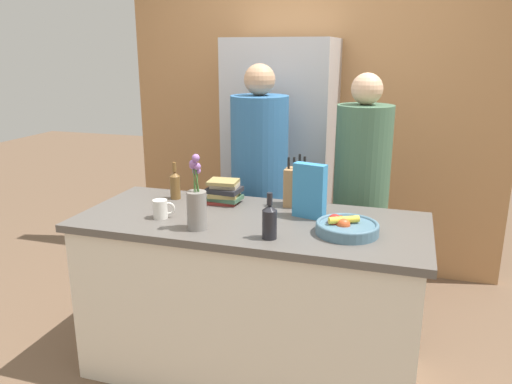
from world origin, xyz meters
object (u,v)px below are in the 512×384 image
(fruit_bowl, at_px, (346,227))
(coffee_mug, at_px, (161,209))
(flower_vase, at_px, (197,205))
(person_in_blue, at_px, (361,189))
(book_stack, at_px, (224,192))
(bottle_oil, at_px, (175,184))
(bottle_vinegar, at_px, (270,221))
(person_at_sink, at_px, (259,180))
(knife_block, at_px, (296,187))
(refrigerator, at_px, (281,163))
(cereal_box, at_px, (310,191))

(fruit_bowl, relative_size, coffee_mug, 2.71)
(fruit_bowl, bearing_deg, flower_vase, -168.24)
(person_in_blue, bearing_deg, book_stack, -151.52)
(coffee_mug, bearing_deg, bottle_oil, 103.98)
(flower_vase, height_order, bottle_vinegar, flower_vase)
(book_stack, relative_size, person_in_blue, 0.12)
(person_at_sink, relative_size, person_in_blue, 1.03)
(fruit_bowl, relative_size, knife_block, 1.01)
(refrigerator, height_order, bottle_vinegar, refrigerator)
(knife_block, xyz_separation_m, flower_vase, (-0.39, -0.52, 0.01))
(fruit_bowl, relative_size, person_at_sink, 0.18)
(refrigerator, relative_size, fruit_bowl, 6.07)
(person_at_sink, bearing_deg, bottle_oil, -121.14)
(refrigerator, relative_size, cereal_box, 6.35)
(person_at_sink, height_order, person_in_blue, person_at_sink)
(cereal_box, xyz_separation_m, coffee_mug, (-0.75, -0.25, -0.10))
(coffee_mug, relative_size, bottle_oil, 0.50)
(cereal_box, relative_size, person_at_sink, 0.17)
(cereal_box, bearing_deg, bottle_vinegar, -107.89)
(refrigerator, distance_m, bottle_oil, 1.12)
(coffee_mug, distance_m, book_stack, 0.42)
(fruit_bowl, height_order, knife_block, knife_block)
(cereal_box, xyz_separation_m, bottle_vinegar, (-0.12, -0.36, -0.06))
(book_stack, bearing_deg, fruit_bowl, -21.99)
(knife_block, relative_size, cereal_box, 1.03)
(knife_block, distance_m, bottle_vinegar, 0.54)
(refrigerator, bearing_deg, bottle_oil, -110.29)
(knife_block, xyz_separation_m, book_stack, (-0.41, -0.07, -0.04))
(knife_block, bearing_deg, coffee_mug, -146.29)
(bottle_oil, bearing_deg, person_at_sink, 48.54)
(person_at_sink, xyz_separation_m, person_in_blue, (0.66, 0.05, -0.02))
(fruit_bowl, bearing_deg, cereal_box, 139.09)
(refrigerator, relative_size, person_at_sink, 1.10)
(bottle_vinegar, relative_size, person_at_sink, 0.13)
(fruit_bowl, distance_m, person_in_blue, 0.80)
(knife_block, relative_size, book_stack, 1.53)
(cereal_box, bearing_deg, person_in_blue, 70.45)
(knife_block, bearing_deg, fruit_bowl, -48.08)
(cereal_box, bearing_deg, knife_block, 121.92)
(coffee_mug, distance_m, person_at_sink, 0.85)
(refrigerator, distance_m, book_stack, 1.05)
(person_at_sink, bearing_deg, refrigerator, 100.80)
(coffee_mug, relative_size, book_stack, 0.57)
(bottle_oil, bearing_deg, coffee_mug, -76.02)
(book_stack, bearing_deg, cereal_box, -11.73)
(refrigerator, height_order, flower_vase, refrigerator)
(cereal_box, height_order, person_in_blue, person_in_blue)
(cereal_box, height_order, bottle_oil, cereal_box)
(cereal_box, relative_size, bottle_vinegar, 1.30)
(person_in_blue, bearing_deg, person_at_sink, 179.44)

